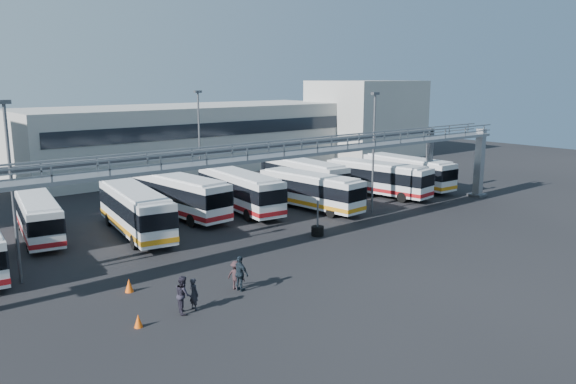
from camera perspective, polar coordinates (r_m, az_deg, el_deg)
ground at (r=35.90m, az=3.82°, el=-6.94°), size 140.00×140.00×0.00m
gantry at (r=38.98m, az=-1.99°, el=2.88°), size 51.40×5.15×7.10m
warehouse at (r=72.43m, az=-9.95°, el=5.50°), size 42.00×14.00×8.00m
building_right at (r=83.82m, az=7.92°, el=7.38°), size 14.00×12.00×11.00m
light_pole_left at (r=34.05m, az=-26.27°, el=0.82°), size 0.70×0.35×10.21m
light_pole_mid at (r=47.88m, az=8.69°, el=4.63°), size 0.70×0.35×10.21m
light_pole_back at (r=54.49m, az=-9.00°, el=5.43°), size 0.70×0.35×10.21m
bus_2 at (r=43.95m, az=-24.05°, el=-2.22°), size 3.98×10.23×3.03m
bus_3 at (r=42.57m, az=-15.25°, el=-1.74°), size 4.29×11.54×3.42m
bus_4 at (r=47.40m, az=-11.14°, el=-0.18°), size 3.61×11.67×3.49m
bus_5 at (r=48.62m, az=-4.95°, el=0.25°), size 3.87×11.51×3.43m
bus_6 at (r=49.14m, az=2.29°, el=0.25°), size 3.42×10.69×3.19m
bus_7 at (r=55.68m, az=1.54°, el=1.71°), size 3.32×11.39×3.42m
bus_8 at (r=55.54m, az=9.12°, el=1.48°), size 4.02×11.13×3.31m
bus_9 at (r=59.94m, az=12.07°, el=2.08°), size 2.93×10.83×3.26m
pedestrian_a at (r=28.69m, az=-9.54°, el=-10.17°), size 0.47×0.64×1.64m
pedestrian_b at (r=28.36m, az=-10.60°, el=-10.20°), size 0.95×1.09×1.89m
pedestrian_c at (r=31.00m, az=-5.31°, el=-8.41°), size 0.98×1.19×1.61m
pedestrian_d at (r=30.70m, az=-4.89°, el=-8.26°), size 0.70×1.22×1.96m
cone_left at (r=27.51m, az=-14.97°, el=-12.53°), size 0.52×0.52×0.63m
cone_right at (r=31.84m, az=-15.84°, el=-9.11°), size 0.60×0.60×0.73m
tire_stack at (r=41.15m, az=3.02°, el=-3.88°), size 0.92×0.92×2.62m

